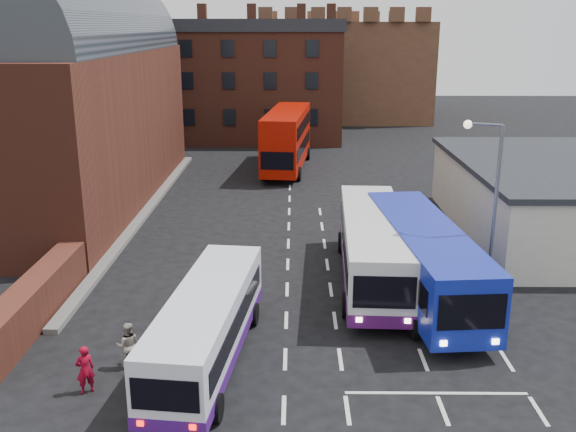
{
  "coord_description": "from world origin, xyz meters",
  "views": [
    {
      "loc": [
        0.3,
        -21.57,
        11.62
      ],
      "look_at": [
        0.0,
        10.0,
        2.2
      ],
      "focal_mm": 40.0,
      "sensor_mm": 36.0,
      "label": 1
    }
  ],
  "objects_px": {
    "bus_white_inbound": "(373,244)",
    "bus_red_double": "(287,139)",
    "bus_blue": "(424,256)",
    "pedestrian_red": "(85,370)",
    "street_lamp": "(489,198)",
    "pedestrian_beige": "(128,345)",
    "bus_white_outbound": "(207,321)"
  },
  "relations": [
    {
      "from": "bus_red_double",
      "to": "street_lamp",
      "type": "distance_m",
      "value": 28.4
    },
    {
      "from": "pedestrian_beige",
      "to": "bus_red_double",
      "type": "bearing_deg",
      "value": -111.52
    },
    {
      "from": "bus_blue",
      "to": "pedestrian_red",
      "type": "distance_m",
      "value": 14.81
    },
    {
      "from": "bus_red_double",
      "to": "bus_blue",
      "type": "bearing_deg",
      "value": 109.61
    },
    {
      "from": "bus_white_outbound",
      "to": "bus_red_double",
      "type": "xyz_separation_m",
      "value": [
        2.45,
        31.96,
        1.02
      ]
    },
    {
      "from": "bus_white_outbound",
      "to": "pedestrian_red",
      "type": "xyz_separation_m",
      "value": [
        -3.76,
        -2.05,
        -0.75
      ]
    },
    {
      "from": "bus_blue",
      "to": "bus_red_double",
      "type": "height_order",
      "value": "bus_red_double"
    },
    {
      "from": "bus_white_outbound",
      "to": "bus_red_double",
      "type": "relative_size",
      "value": 0.81
    },
    {
      "from": "street_lamp",
      "to": "pedestrian_red",
      "type": "height_order",
      "value": "street_lamp"
    },
    {
      "from": "bus_white_inbound",
      "to": "pedestrian_red",
      "type": "xyz_separation_m",
      "value": [
        -10.48,
        -9.52,
        -1.06
      ]
    },
    {
      "from": "bus_red_double",
      "to": "pedestrian_beige",
      "type": "bearing_deg",
      "value": 86.89
    },
    {
      "from": "bus_white_inbound",
      "to": "bus_blue",
      "type": "height_order",
      "value": "bus_blue"
    },
    {
      "from": "bus_white_inbound",
      "to": "pedestrian_red",
      "type": "distance_m",
      "value": 14.2
    },
    {
      "from": "bus_red_double",
      "to": "pedestrian_red",
      "type": "distance_m",
      "value": 34.62
    },
    {
      "from": "pedestrian_red",
      "to": "bus_white_outbound",
      "type": "bearing_deg",
      "value": 175.31
    },
    {
      "from": "bus_white_outbound",
      "to": "bus_blue",
      "type": "height_order",
      "value": "bus_blue"
    },
    {
      "from": "street_lamp",
      "to": "pedestrian_red",
      "type": "bearing_deg",
      "value": -154.63
    },
    {
      "from": "street_lamp",
      "to": "bus_red_double",
      "type": "bearing_deg",
      "value": 107.77
    },
    {
      "from": "bus_red_double",
      "to": "pedestrian_red",
      "type": "xyz_separation_m",
      "value": [
        -6.21,
        -34.01,
        -1.77
      ]
    },
    {
      "from": "bus_blue",
      "to": "bus_red_double",
      "type": "xyz_separation_m",
      "value": [
        -6.3,
        26.16,
        0.67
      ]
    },
    {
      "from": "bus_red_double",
      "to": "bus_white_outbound",
      "type": "bearing_deg",
      "value": 91.69
    },
    {
      "from": "bus_white_outbound",
      "to": "bus_blue",
      "type": "distance_m",
      "value": 10.5
    },
    {
      "from": "bus_white_inbound",
      "to": "bus_red_double",
      "type": "xyz_separation_m",
      "value": [
        -4.27,
        24.49,
        0.71
      ]
    },
    {
      "from": "bus_white_inbound",
      "to": "bus_blue",
      "type": "bearing_deg",
      "value": 143.2
    },
    {
      "from": "bus_blue",
      "to": "pedestrian_beige",
      "type": "relative_size",
      "value": 7.31
    },
    {
      "from": "bus_white_inbound",
      "to": "pedestrian_beige",
      "type": "xyz_separation_m",
      "value": [
        -9.5,
        -7.84,
        -1.06
      ]
    },
    {
      "from": "pedestrian_red",
      "to": "street_lamp",
      "type": "bearing_deg",
      "value": 172.1
    },
    {
      "from": "bus_blue",
      "to": "pedestrian_red",
      "type": "height_order",
      "value": "bus_blue"
    },
    {
      "from": "bus_red_double",
      "to": "pedestrian_beige",
      "type": "height_order",
      "value": "bus_red_double"
    },
    {
      "from": "bus_red_double",
      "to": "pedestrian_red",
      "type": "height_order",
      "value": "bus_red_double"
    },
    {
      "from": "bus_white_outbound",
      "to": "pedestrian_beige",
      "type": "xyz_separation_m",
      "value": [
        -2.78,
        -0.37,
        -0.76
      ]
    },
    {
      "from": "bus_white_inbound",
      "to": "bus_red_double",
      "type": "height_order",
      "value": "bus_red_double"
    }
  ]
}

